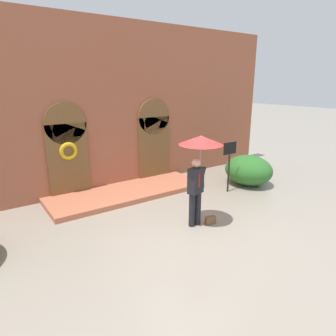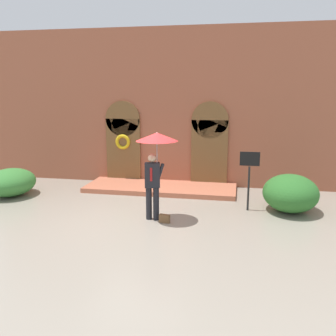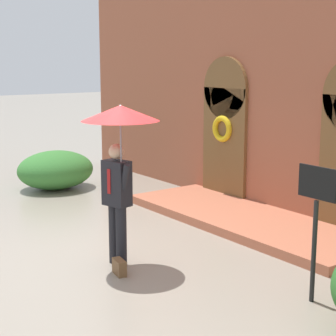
{
  "view_description": "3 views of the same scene",
  "coord_description": "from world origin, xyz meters",
  "px_view_note": "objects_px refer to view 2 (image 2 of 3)",
  "views": [
    {
      "loc": [
        -4.23,
        -5.43,
        3.62
      ],
      "look_at": [
        0.53,
        1.45,
        1.22
      ],
      "focal_mm": 32.0,
      "sensor_mm": 36.0,
      "label": 1
    },
    {
      "loc": [
        2.68,
        -9.33,
        3.44
      ],
      "look_at": [
        0.51,
        1.8,
        1.06
      ],
      "focal_mm": 40.0,
      "sensor_mm": 36.0,
      "label": 2
    },
    {
      "loc": [
        7.25,
        -3.96,
        2.97
      ],
      "look_at": [
        0.01,
        1.28,
        1.25
      ],
      "focal_mm": 60.0,
      "sensor_mm": 36.0,
      "label": 3
    }
  ],
  "objects_px": {
    "sign_post": "(249,171)",
    "shrub_left": "(11,182)",
    "person_with_umbrella": "(156,150)",
    "handbag": "(165,219)",
    "shrub_right": "(290,193)"
  },
  "relations": [
    {
      "from": "sign_post",
      "to": "shrub_left",
      "type": "relative_size",
      "value": 0.96
    },
    {
      "from": "shrub_left",
      "to": "person_with_umbrella",
      "type": "bearing_deg",
      "value": -14.73
    },
    {
      "from": "handbag",
      "to": "shrub_left",
      "type": "height_order",
      "value": "shrub_left"
    },
    {
      "from": "handbag",
      "to": "shrub_right",
      "type": "distance_m",
      "value": 3.77
    },
    {
      "from": "handbag",
      "to": "shrub_left",
      "type": "xyz_separation_m",
      "value": [
        -5.52,
        1.58,
        0.34
      ]
    },
    {
      "from": "shrub_left",
      "to": "shrub_right",
      "type": "xyz_separation_m",
      "value": [
        8.88,
        0.07,
        0.09
      ]
    },
    {
      "from": "handbag",
      "to": "shrub_left",
      "type": "relative_size",
      "value": 0.16
    },
    {
      "from": "shrub_left",
      "to": "sign_post",
      "type": "bearing_deg",
      "value": -0.59
    },
    {
      "from": "handbag",
      "to": "shrub_right",
      "type": "relative_size",
      "value": 0.16
    },
    {
      "from": "handbag",
      "to": "sign_post",
      "type": "xyz_separation_m",
      "value": [
        2.17,
        1.5,
        1.05
      ]
    },
    {
      "from": "handbag",
      "to": "sign_post",
      "type": "height_order",
      "value": "sign_post"
    },
    {
      "from": "handbag",
      "to": "shrub_right",
      "type": "xyz_separation_m",
      "value": [
        3.36,
        1.65,
        0.42
      ]
    },
    {
      "from": "person_with_umbrella",
      "to": "handbag",
      "type": "height_order",
      "value": "person_with_umbrella"
    },
    {
      "from": "shrub_left",
      "to": "handbag",
      "type": "bearing_deg",
      "value": -15.97
    },
    {
      "from": "shrub_right",
      "to": "shrub_left",
      "type": "bearing_deg",
      "value": -179.53
    }
  ]
}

